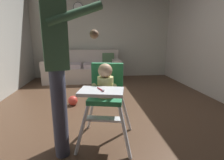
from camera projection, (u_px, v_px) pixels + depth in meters
name	position (u px, v px, depth m)	size (l,w,h in m)	color
ground	(113.00, 115.00, 2.79)	(5.75, 7.25, 0.10)	#513827
wall_far	(102.00, 32.00, 5.22)	(4.95, 0.06, 2.73)	beige
couch	(83.00, 69.00, 4.89)	(2.09, 0.86, 0.86)	beige
high_chair	(106.00, 89.00, 1.86)	(0.71, 0.81, 0.92)	white
adult_standing	(56.00, 61.00, 1.60)	(0.60, 0.49, 1.68)	#414459
toy_ball	(73.00, 101.00, 3.07)	(0.17, 0.17, 0.17)	#D13D33
wall_clock	(78.00, 7.00, 4.95)	(0.29, 0.04, 0.29)	white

